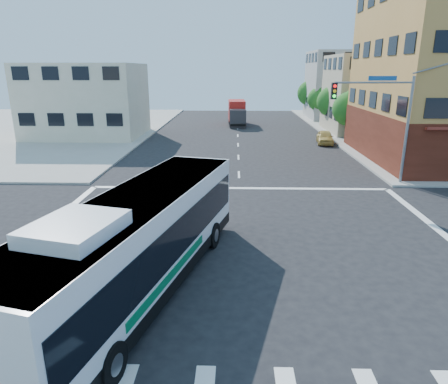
{
  "coord_description": "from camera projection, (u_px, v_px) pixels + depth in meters",
  "views": [
    {
      "loc": [
        -0.3,
        -15.31,
        7.4
      ],
      "look_at": [
        -0.82,
        3.31,
        1.65
      ],
      "focal_mm": 32.0,
      "sensor_mm": 36.0,
      "label": 1
    }
  ],
  "objects": [
    {
      "name": "ground",
      "position": [
        241.0,
        253.0,
        16.8
      ],
      "size": [
        120.0,
        120.0,
        0.0
      ],
      "primitive_type": "plane",
      "color": "black",
      "rests_on": "ground"
    },
    {
      "name": "building_east_near",
      "position": [
        381.0,
        94.0,
        47.47
      ],
      "size": [
        12.06,
        10.06,
        9.0
      ],
      "color": "tan",
      "rests_on": "ground"
    },
    {
      "name": "building_east_far",
      "position": [
        349.0,
        85.0,
        60.69
      ],
      "size": [
        12.06,
        10.06,
        10.0
      ],
      "color": "#9E9E99",
      "rests_on": "ground"
    },
    {
      "name": "building_west",
      "position": [
        86.0,
        101.0,
        44.71
      ],
      "size": [
        12.06,
        10.06,
        8.0
      ],
      "color": "beige",
      "rests_on": "ground"
    },
    {
      "name": "signal_mast_ne",
      "position": [
        384.0,
        109.0,
        25.23
      ],
      "size": [
        7.91,
        1.13,
        8.07
      ],
      "color": "slate",
      "rests_on": "ground"
    },
    {
      "name": "street_tree_a",
      "position": [
        351.0,
        107.0,
        42.09
      ],
      "size": [
        3.6,
        3.6,
        5.53
      ],
      "color": "#382014",
      "rests_on": "ground"
    },
    {
      "name": "street_tree_b",
      "position": [
        333.0,
        100.0,
        49.68
      ],
      "size": [
        3.8,
        3.8,
        5.79
      ],
      "color": "#382014",
      "rests_on": "ground"
    },
    {
      "name": "street_tree_c",
      "position": [
        320.0,
        98.0,
        57.41
      ],
      "size": [
        3.4,
        3.4,
        5.29
      ],
      "color": "#382014",
      "rests_on": "ground"
    },
    {
      "name": "street_tree_d",
      "position": [
        310.0,
        92.0,
        64.93
      ],
      "size": [
        4.0,
        4.0,
        6.03
      ],
      "color": "#382014",
      "rests_on": "ground"
    },
    {
      "name": "transit_bus",
      "position": [
        139.0,
        242.0,
        13.37
      ],
      "size": [
        5.84,
        13.08,
        3.79
      ],
      "rotation": [
        0.0,
        0.0,
        -0.25
      ],
      "color": "black",
      "rests_on": "ground"
    },
    {
      "name": "box_truck",
      "position": [
        237.0,
        113.0,
        54.57
      ],
      "size": [
        2.43,
        7.37,
        3.28
      ],
      "rotation": [
        0.0,
        0.0,
        0.04
      ],
      "color": "#2A2A2F",
      "rests_on": "ground"
    },
    {
      "name": "parked_car",
      "position": [
        325.0,
        137.0,
        41.1
      ],
      "size": [
        2.09,
        4.13,
        1.35
      ],
      "primitive_type": "imported",
      "rotation": [
        0.0,
        0.0,
        -0.13
      ],
      "color": "tan",
      "rests_on": "ground"
    }
  ]
}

